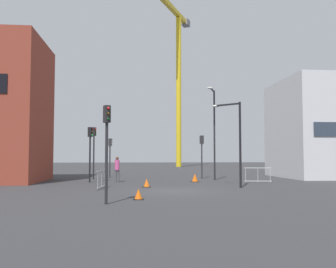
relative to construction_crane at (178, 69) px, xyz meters
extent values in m
plane|color=#333335|center=(-5.10, -41.86, -16.79)|extent=(160.00, 160.00, 0.00)
cylinder|color=yellow|center=(0.06, 0.11, -3.82)|extent=(0.90, 0.90, 25.93)
cube|color=yellow|center=(-0.90, -1.82, 9.54)|extent=(6.08, 11.37, 0.70)
cube|color=slate|center=(1.80, 3.65, 9.54)|extent=(1.87, 2.15, 1.10)
cylinder|color=#232326|center=(-1.07, -33.30, -13.20)|extent=(0.14, 0.14, 7.18)
cube|color=#232326|center=(-1.41, -34.15, -9.71)|extent=(0.78, 1.73, 0.10)
ellipsoid|color=silver|center=(-1.75, -35.00, -9.73)|extent=(0.44, 0.24, 0.16)
cylinder|color=black|center=(-1.01, -40.30, -14.17)|extent=(0.14, 0.14, 5.24)
cube|color=black|center=(-1.63, -39.71, -11.65)|extent=(1.31, 1.26, 0.10)
ellipsoid|color=silver|center=(-2.25, -39.12, -11.67)|extent=(0.44, 0.24, 0.16)
cylinder|color=#232326|center=(-10.77, -31.55, -15.01)|extent=(0.12, 0.12, 3.57)
cube|color=#232326|center=(-10.77, -31.55, -12.87)|extent=(0.36, 0.34, 0.70)
sphere|color=red|center=(-10.61, -31.64, -12.65)|extent=(0.11, 0.11, 0.11)
sphere|color=#3C2905|center=(-10.61, -31.64, -12.87)|extent=(0.11, 0.11, 0.11)
sphere|color=#07330F|center=(-10.61, -31.64, -13.09)|extent=(0.11, 0.11, 0.11)
cylinder|color=#232326|center=(-8.54, -47.12, -15.14)|extent=(0.12, 0.12, 3.29)
cube|color=#232326|center=(-8.54, -47.12, -13.14)|extent=(0.33, 0.35, 0.70)
sphere|color=red|center=(-8.47, -47.28, -12.92)|extent=(0.11, 0.11, 0.11)
sphere|color=#3C2905|center=(-8.47, -47.28, -13.14)|extent=(0.11, 0.11, 0.11)
sphere|color=#07330F|center=(-8.47, -47.28, -13.36)|extent=(0.11, 0.11, 0.11)
cylinder|color=#2D2D30|center=(-9.70, -27.80, -15.38)|extent=(0.12, 0.12, 2.81)
cube|color=#2D2D30|center=(-9.70, -27.80, -13.62)|extent=(0.31, 0.28, 0.70)
sphere|color=#390605|center=(-9.53, -27.78, -13.40)|extent=(0.11, 0.11, 0.11)
sphere|color=#3C2905|center=(-9.53, -27.78, -13.62)|extent=(0.11, 0.11, 0.11)
sphere|color=green|center=(-9.53, -27.78, -13.84)|extent=(0.11, 0.11, 0.11)
cylinder|color=black|center=(-10.65, -35.12, -15.14)|extent=(0.12, 0.12, 3.30)
cube|color=black|center=(-10.65, -35.12, -13.13)|extent=(0.36, 0.34, 0.70)
sphere|color=#390605|center=(-10.49, -35.20, -12.91)|extent=(0.11, 0.11, 0.11)
sphere|color=#3C2905|center=(-10.49, -35.20, -13.13)|extent=(0.11, 0.11, 0.11)
sphere|color=green|center=(-10.49, -35.20, -13.35)|extent=(0.11, 0.11, 0.11)
cylinder|color=#2D2D30|center=(-1.74, -31.38, -15.32)|extent=(0.12, 0.12, 2.94)
cube|color=#2D2D30|center=(-1.74, -31.38, -13.50)|extent=(0.35, 0.36, 0.70)
sphere|color=red|center=(-1.83, -31.22, -13.28)|extent=(0.11, 0.11, 0.11)
sphere|color=#3C2905|center=(-1.83, -31.22, -13.50)|extent=(0.11, 0.11, 0.11)
sphere|color=#07330F|center=(-1.83, -31.22, -13.72)|extent=(0.11, 0.11, 0.11)
cylinder|color=#4C4C51|center=(-8.60, -34.84, -16.34)|extent=(0.14, 0.14, 0.89)
cylinder|color=#4C4C51|center=(-8.80, -34.85, -16.34)|extent=(0.14, 0.14, 0.89)
cylinder|color=#D14C8C|center=(-8.70, -34.85, -15.53)|extent=(0.34, 0.34, 0.74)
sphere|color=brown|center=(-8.70, -34.85, -15.04)|extent=(0.24, 0.24, 0.24)
cube|color=gray|center=(-9.35, -40.18, -15.74)|extent=(0.33, 2.10, 0.06)
cube|color=gray|center=(-9.35, -40.18, -16.69)|extent=(0.33, 2.10, 0.06)
cylinder|color=gray|center=(-9.47, -41.13, -16.26)|extent=(0.04, 0.04, 1.05)
cylinder|color=gray|center=(-9.35, -40.18, -16.26)|extent=(0.04, 0.04, 1.05)
cylinder|color=gray|center=(-9.23, -39.24, -16.26)|extent=(0.04, 0.04, 1.05)
cube|color=#B2B5BA|center=(1.49, -36.15, -15.74)|extent=(1.96, 0.32, 0.06)
cube|color=#B2B5BA|center=(1.49, -36.15, -16.69)|extent=(1.96, 0.32, 0.06)
cylinder|color=#B2B5BA|center=(0.61, -36.04, -16.26)|extent=(0.04, 0.04, 1.05)
cylinder|color=#B2B5BA|center=(1.49, -36.15, -16.26)|extent=(0.04, 0.04, 1.05)
cylinder|color=#B2B5BA|center=(2.37, -36.27, -16.26)|extent=(0.04, 0.04, 1.05)
cube|color=black|center=(-7.23, -45.67, -16.77)|extent=(0.48, 0.48, 0.03)
cone|color=#E55B0F|center=(-7.23, -45.67, -16.54)|extent=(0.37, 0.37, 0.49)
cube|color=black|center=(-6.67, -39.33, -16.77)|extent=(0.52, 0.52, 0.03)
cone|color=#E55B0F|center=(-6.67, -39.33, -16.53)|extent=(0.40, 0.40, 0.52)
cube|color=black|center=(-2.96, -35.14, -16.77)|extent=(0.61, 0.61, 0.03)
cone|color=#E55B0F|center=(-2.96, -35.14, -16.48)|extent=(0.47, 0.47, 0.62)
camera|label=1|loc=(-7.40, -62.17, -14.82)|focal=39.30mm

